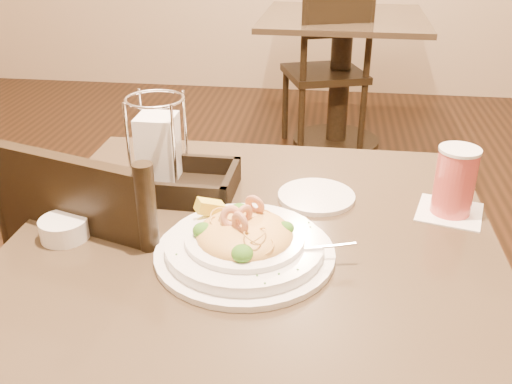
# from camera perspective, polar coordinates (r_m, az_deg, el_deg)

# --- Properties ---
(main_table) EXTENTS (0.90, 0.90, 0.76)m
(main_table) POSITION_cam_1_polar(r_m,az_deg,el_deg) (1.22, -0.13, -14.08)
(main_table) COLOR black
(main_table) RESTS_ON ground
(background_table) EXTENTS (0.92, 0.92, 0.76)m
(background_table) POSITION_cam_1_polar(r_m,az_deg,el_deg) (3.41, 8.50, 13.05)
(background_table) COLOR black
(background_table) RESTS_ON ground
(dining_chair_near) EXTENTS (0.53, 0.53, 0.93)m
(dining_chair_near) POSITION_cam_1_polar(r_m,az_deg,el_deg) (1.38, -12.69, -10.45)
(dining_chair_near) COLOR black
(dining_chair_near) RESTS_ON ground
(dining_chair_far) EXTENTS (0.53, 0.53, 0.93)m
(dining_chair_far) POSITION_cam_1_polar(r_m,az_deg,el_deg) (3.30, 7.17, 12.23)
(dining_chair_far) COLOR black
(dining_chair_far) RESTS_ON ground
(pasta_bowl) EXTENTS (0.35, 0.32, 0.10)m
(pasta_bowl) POSITION_cam_1_polar(r_m,az_deg,el_deg) (1.00, -1.18, -5.01)
(pasta_bowl) COLOR white
(pasta_bowl) RESTS_ON main_table
(drink_glass) EXTENTS (0.15, 0.15, 0.14)m
(drink_glass) POSITION_cam_1_polar(r_m,az_deg,el_deg) (1.18, 19.26, 0.97)
(drink_glass) COLOR white
(drink_glass) RESTS_ON main_table
(bread_basket) EXTENTS (0.20, 0.17, 0.06)m
(bread_basket) POSITION_cam_1_polar(r_m,az_deg,el_deg) (1.23, -6.82, 0.78)
(bread_basket) COLOR black
(bread_basket) RESTS_ON main_table
(napkin_caddy) EXTENTS (0.13, 0.13, 0.20)m
(napkin_caddy) POSITION_cam_1_polar(r_m,az_deg,el_deg) (1.25, -9.72, 4.39)
(napkin_caddy) COLOR silver
(napkin_caddy) RESTS_ON main_table
(side_plate) EXTENTS (0.21, 0.21, 0.01)m
(side_plate) POSITION_cam_1_polar(r_m,az_deg,el_deg) (1.21, 6.06, -0.44)
(side_plate) COLOR white
(side_plate) RESTS_ON main_table
(butter_ramekin) EXTENTS (0.11, 0.11, 0.04)m
(butter_ramekin) POSITION_cam_1_polar(r_m,az_deg,el_deg) (1.11, -18.63, -3.48)
(butter_ramekin) COLOR white
(butter_ramekin) RESTS_ON main_table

